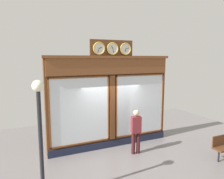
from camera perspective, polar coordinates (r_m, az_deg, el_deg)
shop_facade at (r=8.56m, az=-0.35°, el=-3.11°), size 5.20×0.42×4.28m
pedestrian at (r=8.14m, az=6.43°, el=-10.68°), size 0.39×0.27×1.69m
street_lamp at (r=5.40m, az=-18.80°, el=-8.20°), size 0.28×0.28×3.08m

